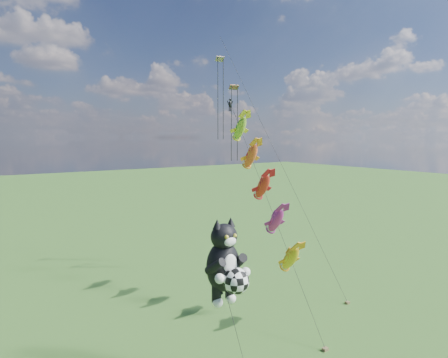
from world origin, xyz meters
TOP-DOWN VIEW (x-y plane):
  - ground at (0.00, 0.00)m, footprint 300.00×300.00m
  - cat_kite_rig at (-1.08, -2.77)m, footprint 2.48×4.07m
  - fish_windsock_rig at (7.88, 4.46)m, footprint 3.04×15.76m
  - parafoil_rig at (11.42, 14.13)m, footprint 3.62×17.30m

SIDE VIEW (x-z plane):
  - ground at x=0.00m, z-range 0.00..0.00m
  - cat_kite_rig at x=-1.08m, z-range 2.33..12.50m
  - fish_windsock_rig at x=7.88m, z-range 1.17..20.07m
  - parafoil_rig at x=11.42m, z-range 5.37..32.06m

